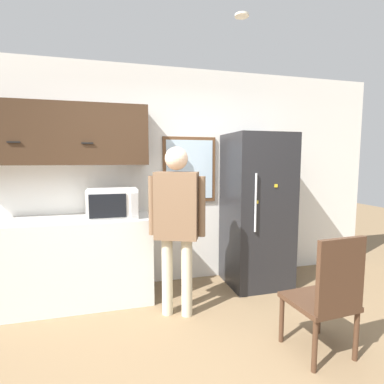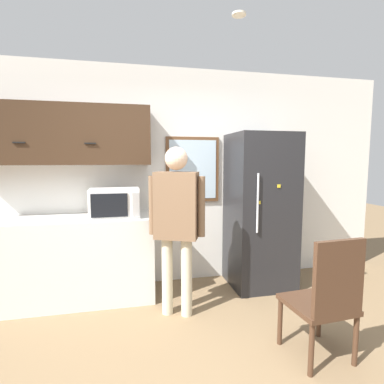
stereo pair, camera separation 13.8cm
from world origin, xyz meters
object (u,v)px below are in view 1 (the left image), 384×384
microwave (113,203)px  person (177,215)px  chair (328,293)px  refrigerator (257,210)px

microwave → person: person is taller
microwave → chair: size_ratio=0.53×
microwave → person: 0.80m
microwave → person: bearing=-40.3°
person → microwave: bearing=162.6°
refrigerator → chair: refrigerator is taller
person → chair: person is taller
microwave → person: size_ratio=0.31×
microwave → chair: bearing=-42.7°
chair → person: bearing=-48.3°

